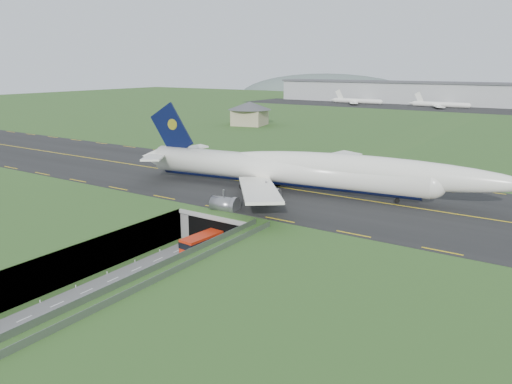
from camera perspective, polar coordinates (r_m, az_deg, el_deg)
The scene contains 10 objects.
ground at distance 88.60m, azimuth -8.12°, elevation -7.62°, with size 900.00×900.00×0.00m, color #305923.
airfield_deck at distance 87.53m, azimuth -8.19°, elevation -5.80°, with size 800.00×800.00×6.00m, color gray.
trench_road at distance 83.58m, azimuth -11.57°, elevation -9.09°, with size 12.00×75.00×0.20m, color slate.
taxiway at distance 112.24m, azimuth 2.97°, elevation 0.49°, with size 800.00×44.00×0.18m, color black.
tunnel_portal at distance 99.79m, azimuth -1.83°, elevation -2.91°, with size 17.00×22.30×6.00m.
guideway at distance 66.86m, azimuth -12.11°, elevation -10.38°, with size 3.00×53.00×7.05m.
jumbo_jet at distance 106.78m, azimuth 5.78°, elevation 2.46°, with size 86.42×56.59×18.88m.
shuttle_tram at distance 90.04m, azimuth -6.21°, elevation -5.93°, with size 3.78×8.60×3.40m.
service_building at distance 229.38m, azimuth -0.73°, elevation 9.21°, with size 23.59×23.59×10.77m.
cargo_terminal at distance 365.07m, azimuth 25.16°, elevation 10.04°, with size 320.00×67.00×15.60m.
Camera 1 is at (55.25, -60.94, 32.92)m, focal length 35.00 mm.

